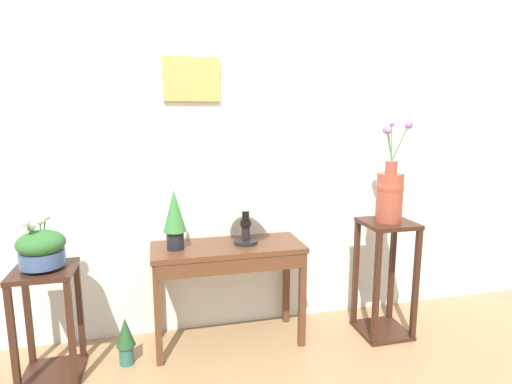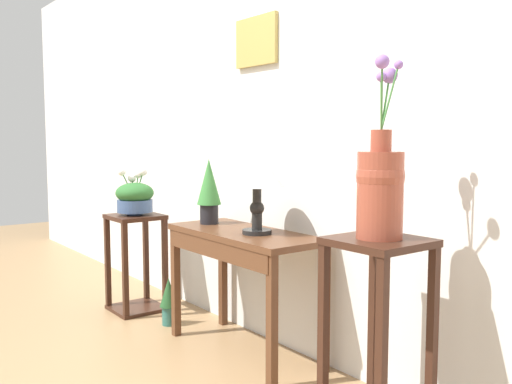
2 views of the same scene
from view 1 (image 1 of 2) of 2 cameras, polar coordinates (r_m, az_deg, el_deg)
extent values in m
cube|color=silver|center=(3.07, -4.68, 6.63)|extent=(9.00, 0.10, 2.80)
cube|color=tan|center=(2.99, -8.77, 15.01)|extent=(0.39, 0.02, 0.30)
cube|color=teal|center=(2.98, -8.76, 15.01)|extent=(0.31, 0.01, 0.24)
cube|color=#56331E|center=(2.91, -3.89, -7.54)|extent=(1.04, 0.42, 0.03)
cube|color=#56331E|center=(2.75, -3.17, -10.08)|extent=(0.97, 0.03, 0.10)
cube|color=#56331E|center=(2.84, -13.26, -16.14)|extent=(0.04, 0.04, 0.69)
cube|color=#56331E|center=(3.00, 6.33, -14.45)|extent=(0.05, 0.04, 0.69)
cube|color=#56331E|center=(3.17, -13.34, -13.27)|extent=(0.04, 0.04, 0.69)
cube|color=#56331E|center=(3.31, 4.16, -11.95)|extent=(0.05, 0.04, 0.69)
cylinder|color=black|center=(2.92, -1.41, -6.81)|extent=(0.17, 0.17, 0.02)
cylinder|color=black|center=(2.90, -1.42, -5.44)|extent=(0.06, 0.06, 0.12)
sphere|color=black|center=(2.88, -1.42, -4.29)|extent=(0.08, 0.08, 0.08)
cylinder|color=black|center=(2.87, -1.43, -3.13)|extent=(0.05, 0.05, 0.12)
cone|color=white|center=(2.84, -1.44, -0.01)|extent=(0.30, 0.30, 0.20)
cylinder|color=black|center=(2.84, -10.97, -6.50)|extent=(0.12, 0.12, 0.12)
cone|color=#387A38|center=(2.79, -11.11, -2.49)|extent=(0.15, 0.15, 0.28)
cube|color=#381E14|center=(2.82, -27.04, -9.61)|extent=(0.35, 0.35, 0.03)
cube|color=#381E14|center=(3.10, -25.93, -21.48)|extent=(0.35, 0.35, 0.03)
cube|color=#381E14|center=(2.85, -30.31, -17.07)|extent=(0.04, 0.03, 0.65)
cube|color=#381E14|center=(2.78, -23.95, -17.24)|extent=(0.04, 0.03, 0.65)
cube|color=#381E14|center=(3.11, -28.70, -14.55)|extent=(0.04, 0.04, 0.65)
cube|color=#381E14|center=(3.05, -22.94, -14.62)|extent=(0.04, 0.04, 0.65)
cylinder|color=#3D5684|center=(2.81, -27.08, -9.13)|extent=(0.11, 0.11, 0.02)
cylinder|color=#3D5684|center=(2.79, -27.17, -8.06)|extent=(0.25, 0.25, 0.09)
ellipsoid|color=#2D662D|center=(2.76, -27.33, -6.23)|extent=(0.27, 0.27, 0.15)
cylinder|color=#2D662D|center=(2.72, -28.11, -5.40)|extent=(0.06, 0.08, 0.20)
sphere|color=white|center=(2.67, -29.00, -3.56)|extent=(0.06, 0.06, 0.06)
cylinder|color=#2D662D|center=(2.77, -27.03, -5.03)|extent=(0.04, 0.07, 0.20)
sphere|color=white|center=(2.78, -26.81, -2.89)|extent=(0.06, 0.06, 0.06)
cylinder|color=#2D662D|center=(2.77, -27.34, -5.29)|extent=(0.01, 0.04, 0.18)
sphere|color=white|center=(2.76, -27.43, -3.40)|extent=(0.06, 0.06, 0.06)
cylinder|color=#2D662D|center=(2.77, -27.87, -5.68)|extent=(0.06, 0.01, 0.15)
sphere|color=white|center=(2.75, -28.49, -4.18)|extent=(0.06, 0.06, 0.06)
cube|color=#381E14|center=(3.13, 17.58, -4.11)|extent=(0.35, 0.35, 0.03)
cube|color=#381E14|center=(3.42, 16.79, -17.67)|extent=(0.35, 0.35, 0.03)
cube|color=#381E14|center=(3.06, 16.15, -12.57)|extent=(0.03, 0.03, 0.80)
cube|color=#381E14|center=(3.21, 21.01, -11.71)|extent=(0.04, 0.03, 0.80)
cube|color=#381E14|center=(3.30, 13.47, -10.66)|extent=(0.03, 0.04, 0.80)
cube|color=#381E14|center=(3.45, 18.08, -9.98)|extent=(0.04, 0.04, 0.80)
cylinder|color=#9E4733|center=(3.09, 17.77, -0.73)|extent=(0.18, 0.18, 0.35)
sphere|color=#9E4733|center=(3.07, 17.85, 0.66)|extent=(0.19, 0.19, 0.19)
cylinder|color=#9E4733|center=(3.05, 18.00, 3.24)|extent=(0.08, 0.08, 0.09)
cylinder|color=#478442|center=(3.06, 17.76, 6.10)|extent=(0.02, 0.07, 0.22)
sphere|color=#996BC1|center=(3.08, 17.47, 8.14)|extent=(0.06, 0.06, 0.06)
cylinder|color=#478442|center=(3.04, 17.87, 6.01)|extent=(0.03, 0.03, 0.21)
sphere|color=#996BC1|center=(3.04, 17.70, 7.99)|extent=(0.04, 0.04, 0.04)
cylinder|color=#478442|center=(3.02, 19.09, 6.32)|extent=(0.08, 0.09, 0.25)
sphere|color=#996BC1|center=(3.00, 20.16, 8.62)|extent=(0.05, 0.05, 0.05)
cylinder|color=#478442|center=(3.07, 18.07, 6.47)|extent=(0.04, 0.07, 0.26)
sphere|color=#996BC1|center=(3.10, 18.09, 8.84)|extent=(0.04, 0.04, 0.04)
cylinder|color=#2D665B|center=(3.04, -17.27, -20.48)|extent=(0.09, 0.09, 0.13)
cone|color=#235128|center=(2.96, -17.44, -17.78)|extent=(0.12, 0.12, 0.19)
camera|label=2|loc=(3.21, 60.46, -1.04)|focal=39.74mm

